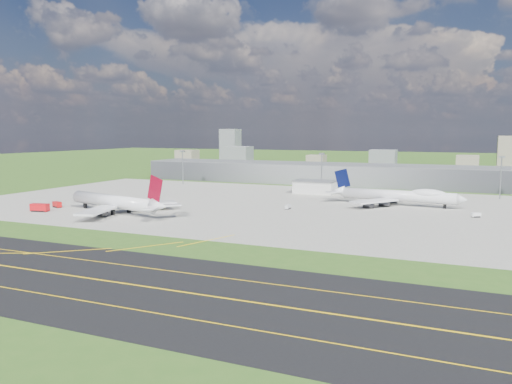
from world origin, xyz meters
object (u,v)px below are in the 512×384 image
at_px(van_white_far, 476,215).
at_px(airliner_blue_quad, 398,196).
at_px(van_white_near, 288,207).
at_px(crash_tender, 57,205).
at_px(fire_truck, 40,208).
at_px(airliner_red_twin, 116,202).
at_px(tug_yellow, 162,207).

bearing_deg(van_white_far, airliner_blue_quad, 110.78).
height_order(van_white_near, van_white_far, van_white_near).
height_order(airliner_blue_quad, van_white_far, airliner_blue_quad).
bearing_deg(van_white_near, crash_tender, 113.52).
height_order(airliner_blue_quad, fire_truck, airliner_blue_quad).
relative_size(fire_truck, van_white_far, 2.11).
distance_m(airliner_blue_quad, van_white_far, 47.13).
relative_size(airliner_red_twin, crash_tender, 11.50).
xyz_separation_m(airliner_red_twin, tug_yellow, (12.74, 20.40, -4.63)).
relative_size(tug_yellow, van_white_far, 0.76).
xyz_separation_m(crash_tender, tug_yellow, (54.05, 17.76, -0.71)).
bearing_deg(fire_truck, tug_yellow, 20.87).
height_order(airliner_blue_quad, crash_tender, airliner_blue_quad).
relative_size(fire_truck, van_white_near, 2.12).
bearing_deg(crash_tender, van_white_near, 40.86).
relative_size(airliner_blue_quad, crash_tender, 11.48).
bearing_deg(van_white_far, tug_yellow, 157.85).
bearing_deg(van_white_far, crash_tender, 159.09).
distance_m(tug_yellow, van_white_far, 154.72).
distance_m(airliner_red_twin, fire_truck, 40.52).
bearing_deg(crash_tender, airliner_blue_quad, 46.00).
bearing_deg(airliner_blue_quad, van_white_far, -27.89).
height_order(airliner_red_twin, van_white_far, airliner_red_twin).
relative_size(airliner_blue_quad, van_white_near, 16.14).
distance_m(airliner_blue_quad, crash_tender, 183.67).
xyz_separation_m(tug_yellow, van_white_far, (150.39, 36.34, 0.30)).
xyz_separation_m(fire_truck, crash_tender, (-2.58, 14.04, -0.45)).
bearing_deg(tug_yellow, van_white_far, -29.10).
relative_size(fire_truck, tug_yellow, 2.79).
xyz_separation_m(airliner_blue_quad, tug_yellow, (-111.24, -62.24, -4.50)).
distance_m(fire_truck, van_white_far, 213.05).
xyz_separation_m(airliner_red_twin, crash_tender, (-41.31, 2.65, -3.92)).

